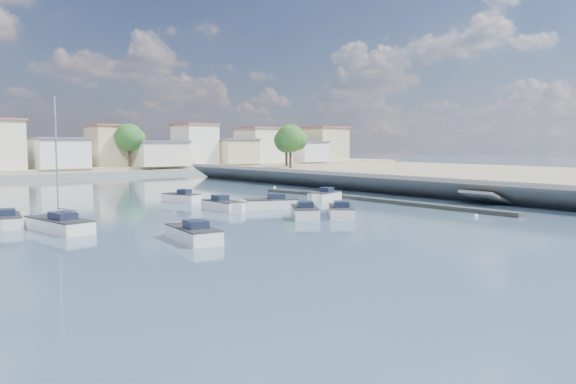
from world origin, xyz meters
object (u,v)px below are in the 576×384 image
object	(u,v)px
motorboat_b	(304,212)
sailboat	(57,224)
motorboat_a	(192,234)
motorboat_f	(180,198)
motorboat_g	(225,206)
motorboat_d	(324,197)
motorboat_e	(7,221)
motorboat_c	(268,204)
motorboat_h	(341,212)

from	to	relation	value
motorboat_b	sailboat	world-z (taller)	sailboat
motorboat_a	motorboat_f	xyz separation A→B (m)	(9.82, 20.01, -0.00)
motorboat_a	motorboat_g	xyz separation A→B (m)	(9.47, 11.32, 0.00)
motorboat_d	motorboat_f	world-z (taller)	same
motorboat_a	sailboat	bearing A→B (deg)	119.49
motorboat_e	sailboat	distance (m)	4.64
motorboat_c	sailboat	size ratio (longest dim) A/B	0.57
motorboat_b	motorboat_d	world-z (taller)	same
motorboat_f	motorboat_h	size ratio (longest dim) A/B	0.92
motorboat_g	motorboat_h	size ratio (longest dim) A/B	1.06
motorboat_c	motorboat_e	world-z (taller)	same
motorboat_b	motorboat_g	world-z (taller)	same
sailboat	motorboat_d	bearing A→B (deg)	6.96
motorboat_b	motorboat_f	distance (m)	16.29
motorboat_e	motorboat_f	world-z (taller)	same
motorboat_c	motorboat_f	world-z (taller)	same
motorboat_e	sailboat	size ratio (longest dim) A/B	0.55
motorboat_a	motorboat_c	distance (m)	16.82
motorboat_a	motorboat_f	world-z (taller)	same
motorboat_a	motorboat_g	size ratio (longest dim) A/B	1.07
motorboat_e	motorboat_g	bearing A→B (deg)	-5.97
motorboat_e	motorboat_h	world-z (taller)	same
motorboat_h	motorboat_d	bearing A→B (deg)	53.85
motorboat_e	motorboat_f	distance (m)	18.40
motorboat_d	motorboat_e	bearing A→B (deg)	178.35
motorboat_b	motorboat_f	size ratio (longest dim) A/B	1.12
motorboat_b	motorboat_a	bearing A→B (deg)	-162.23
motorboat_e	motorboat_h	bearing A→B (deg)	-26.54
motorboat_b	motorboat_f	xyz separation A→B (m)	(-2.28, 16.13, 0.00)
motorboat_d	motorboat_e	size ratio (longest dim) A/B	0.94
motorboat_b	motorboat_g	distance (m)	7.89
motorboat_a	motorboat_c	world-z (taller)	same
motorboat_c	motorboat_g	world-z (taller)	same
motorboat_c	motorboat_d	world-z (taller)	same
motorboat_a	sailboat	xyz separation A→B (m)	(-5.06, 8.95, 0.03)
motorboat_a	motorboat_f	size ratio (longest dim) A/B	1.24
motorboat_a	motorboat_d	distance (m)	24.98
motorboat_f	motorboat_g	bearing A→B (deg)	-92.32
motorboat_e	motorboat_b	bearing A→B (deg)	-25.43
motorboat_a	motorboat_h	world-z (taller)	same
motorboat_e	motorboat_f	size ratio (longest dim) A/B	1.15
motorboat_e	sailboat	world-z (taller)	sailboat
motorboat_c	motorboat_g	size ratio (longest dim) A/B	1.03
motorboat_g	motorboat_f	bearing A→B (deg)	87.68
motorboat_a	motorboat_f	bearing A→B (deg)	63.86
motorboat_f	motorboat_b	bearing A→B (deg)	-81.95
motorboat_d	sailboat	xyz separation A→B (m)	(-26.84, -3.28, 0.04)
motorboat_f	motorboat_c	bearing A→B (deg)	-70.17
motorboat_f	motorboat_a	bearing A→B (deg)	-116.14
motorboat_f	sailboat	world-z (taller)	sailboat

